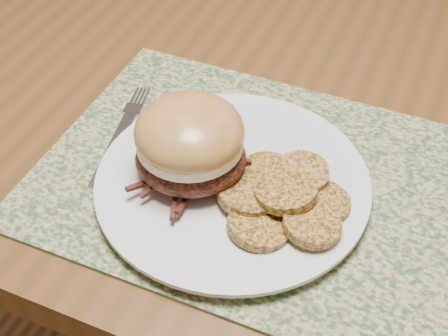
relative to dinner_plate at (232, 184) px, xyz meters
The scene contains 5 objects.
placemat 0.03m from the dinner_plate, 52.43° to the left, with size 0.45×0.33×0.00m, color #355029.
dinner_plate is the anchor object (origin of this frame).
pork_sandwich 0.06m from the dinner_plate, 168.41° to the right, with size 0.13×0.13×0.08m.
roasted_potatoes 0.06m from the dinner_plate, 11.88° to the right, with size 0.15×0.15×0.03m.
fork 0.15m from the dinner_plate, 168.94° to the left, with size 0.05×0.17×0.00m.
Camera 1 is at (-0.05, -0.66, 1.22)m, focal length 50.00 mm.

